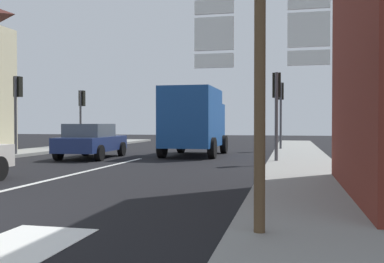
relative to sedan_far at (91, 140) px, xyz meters
The scene contains 11 objects.
ground_plane 2.88m from the sedan_far, 40.10° to the right, with size 80.00×80.00×0.00m, color black.
sidewalk_right 9.47m from the sedan_far, 23.66° to the right, with size 2.33×44.00×0.14m, color gray.
lane_centre_stripe 6.22m from the sedan_far, 69.83° to the right, with size 0.16×12.00×0.01m, color silver.
lane_turn_arrow 13.78m from the sedan_far, 68.35° to the right, with size 1.20×2.20×0.01m, color silver.
sedan_far is the anchor object (origin of this frame).
delivery_truck 4.72m from the sedan_far, 30.94° to the left, with size 2.48×5.00×3.05m.
route_sign_post 14.32m from the sedan_far, 56.39° to the right, with size 1.66×0.14×3.20m.
traffic_light_far_left 7.32m from the sedan_far, 119.80° to the left, with size 0.30×0.49×3.40m.
traffic_light_far_right 10.51m from the sedan_far, 41.02° to the left, with size 0.30×0.49×3.67m.
traffic_light_near_right 8.04m from the sedan_far, ahead, with size 0.30×0.49×3.33m.
traffic_light_near_left 4.00m from the sedan_far, behind, with size 0.30×0.49×3.57m.
Camera 1 is at (6.13, -5.58, 1.48)m, focal length 41.20 mm.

